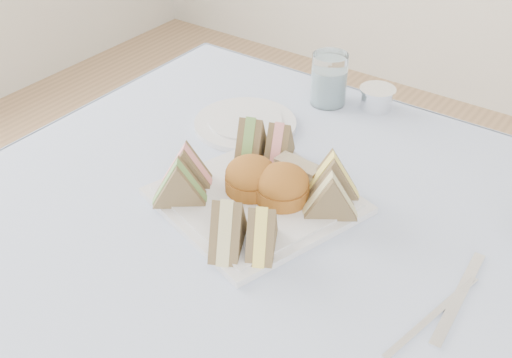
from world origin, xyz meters
The scene contains 18 objects.
tablecloth centered at (0.00, 0.00, 0.74)m, with size 1.02×1.02×0.01m, color #A9B9E0.
serving_plate centered at (-0.02, 0.05, 0.75)m, with size 0.28×0.28×0.01m, color silver.
sandwich_fl_a centered at (-0.14, 0.01, 0.80)m, with size 0.09×0.04×0.08m, color olive, non-canonical shape.
sandwich_fl_b centered at (-0.12, -0.03, 0.80)m, with size 0.09×0.04×0.08m, color olive, non-canonical shape.
sandwich_fr_a centered at (0.05, -0.05, 0.80)m, with size 0.09×0.04×0.08m, color olive, non-canonical shape.
sandwich_fr_b centered at (0.01, -0.07, 0.80)m, with size 0.09×0.04×0.08m, color olive, non-canonical shape.
sandwich_bl_a centered at (-0.10, 0.14, 0.80)m, with size 0.09×0.04×0.08m, color olive, non-canonical shape.
sandwich_bl_b centered at (-0.06, 0.17, 0.80)m, with size 0.08×0.04×0.07m, color olive, non-canonical shape.
sandwich_br_a centered at (0.09, 0.08, 0.80)m, with size 0.09×0.04×0.08m, color olive, non-canonical shape.
sandwich_br_b centered at (0.07, 0.13, 0.80)m, with size 0.09×0.04×0.08m, color olive, non-canonical shape.
scone_left centered at (-0.04, 0.06, 0.79)m, with size 0.09×0.09×0.06m, color #98591C.
scone_right centered at (0.01, 0.07, 0.79)m, with size 0.09×0.09×0.06m, color #98591C.
pastry_slice centered at (0.01, 0.13, 0.78)m, with size 0.08×0.03×0.04m, color #BEB990.
side_plate centered at (-0.19, 0.24, 0.75)m, with size 0.20×0.20×0.01m, color silver.
water_glass centered at (-0.11, 0.42, 0.80)m, with size 0.07×0.07×0.11m, color white.
tea_strainer centered at (-0.01, 0.46, 0.77)m, with size 0.07×0.07×0.04m, color white.
knife centered at (0.33, 0.04, 0.75)m, with size 0.02×0.20×0.00m, color white.
fork centered at (0.31, -0.03, 0.75)m, with size 0.01×0.17×0.00m, color white.
Camera 1 is at (0.47, -0.64, 1.39)m, focal length 45.00 mm.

